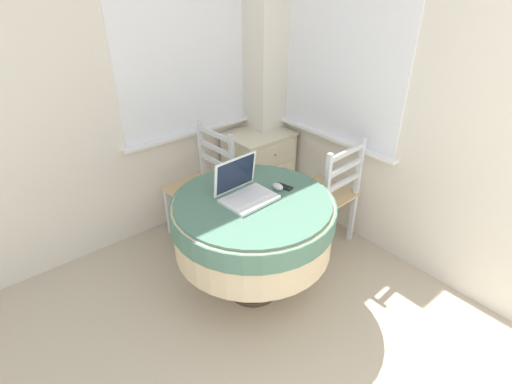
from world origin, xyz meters
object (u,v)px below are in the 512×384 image
(laptop, at_px, (244,190))
(dining_chair_near_back_window, at_px, (204,186))
(computer_mouse, at_px, (278,187))
(cell_phone, at_px, (283,187))
(dining_chair_near_right_window, at_px, (326,195))
(round_dining_table, at_px, (253,222))
(corner_cabinet, at_px, (259,169))

(laptop, distance_m, dining_chair_near_back_window, 0.81)
(computer_mouse, relative_size, cell_phone, 0.65)
(cell_phone, distance_m, dining_chair_near_right_window, 0.60)
(computer_mouse, bearing_deg, dining_chair_near_back_window, 95.47)
(round_dining_table, bearing_deg, dining_chair_near_right_window, 4.58)
(round_dining_table, bearing_deg, dining_chair_near_back_window, 80.55)
(round_dining_table, height_order, laptop, laptop)
(computer_mouse, xyz_separation_m, corner_cabinet, (0.57, 0.86, -0.40))
(laptop, relative_size, dining_chair_near_back_window, 0.37)
(laptop, height_order, computer_mouse, laptop)
(corner_cabinet, bearing_deg, dining_chair_near_back_window, -172.11)
(computer_mouse, bearing_deg, dining_chair_near_right_window, 6.42)
(cell_phone, xyz_separation_m, corner_cabinet, (0.52, 0.87, -0.38))
(laptop, height_order, dining_chair_near_right_window, laptop)
(laptop, relative_size, cell_phone, 2.62)
(computer_mouse, xyz_separation_m, cell_phone, (0.05, -0.00, -0.02))
(round_dining_table, distance_m, computer_mouse, 0.27)
(computer_mouse, height_order, corner_cabinet, computer_mouse)
(corner_cabinet, bearing_deg, laptop, -134.56)
(laptop, relative_size, corner_cabinet, 0.47)
(dining_chair_near_right_window, bearing_deg, computer_mouse, -173.58)
(round_dining_table, relative_size, corner_cabinet, 1.47)
(dining_chair_near_right_window, bearing_deg, dining_chair_near_back_window, 132.02)
(laptop, xyz_separation_m, cell_phone, (0.27, -0.06, -0.05))
(computer_mouse, xyz_separation_m, dining_chair_near_right_window, (0.57, 0.06, -0.31))
(round_dining_table, xyz_separation_m, computer_mouse, (0.20, -0.00, 0.18))
(dining_chair_near_back_window, distance_m, corner_cabinet, 0.66)
(cell_phone, bearing_deg, laptop, 167.39)
(computer_mouse, relative_size, corner_cabinet, 0.12)
(computer_mouse, bearing_deg, cell_phone, -3.20)
(dining_chair_near_right_window, relative_size, corner_cabinet, 1.29)
(round_dining_table, xyz_separation_m, laptop, (-0.02, 0.06, 0.21))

